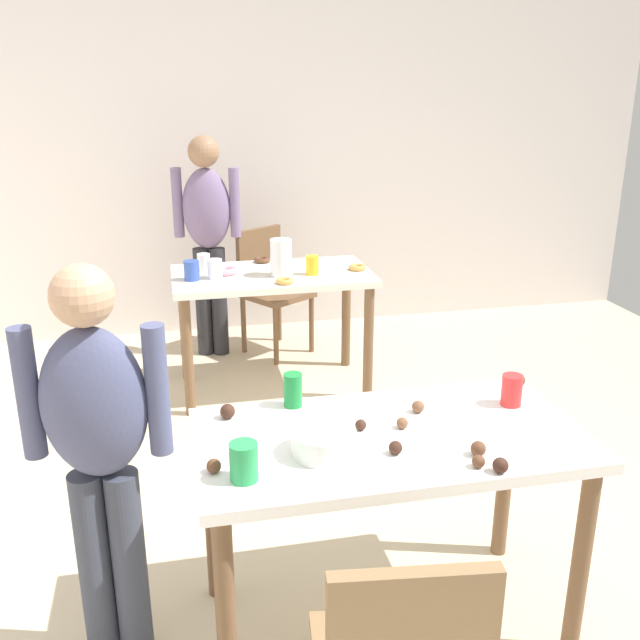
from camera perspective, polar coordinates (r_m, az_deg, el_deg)
ground_plane at (r=2.88m, az=1.78°, el=-21.18°), size 6.40×6.40×0.00m
wall_back at (r=5.39m, az=-6.56°, el=12.86°), size 6.40×0.10×2.60m
dining_table_near at (r=2.41m, az=5.59°, el=-11.36°), size 1.28×0.66×0.75m
dining_table_far at (r=4.29m, az=-3.85°, el=2.37°), size 1.19×0.66×0.75m
chair_far_table at (r=4.98m, az=-4.10°, el=3.01°), size 0.55×0.55×0.87m
person_girl_near at (r=2.29m, az=-17.42°, el=-9.28°), size 0.46×0.25×1.36m
person_adult_far at (r=4.85m, az=-9.05°, el=7.35°), size 0.45×0.26×1.51m
mixing_bowl at (r=2.22m, az=0.30°, el=-9.81°), size 0.20×0.20×0.08m
soda_can at (r=2.51m, az=-2.20°, el=-5.66°), size 0.07×0.07×0.12m
fork_near at (r=2.45m, az=14.54°, el=-8.42°), size 0.17×0.02×0.01m
cup_near_0 at (r=2.09m, az=-6.16°, el=-11.29°), size 0.08×0.08×0.12m
cup_near_1 at (r=2.61m, az=15.19°, el=-5.48°), size 0.07×0.07×0.11m
cake_ball_0 at (r=2.26m, az=12.63°, el=-10.08°), size 0.05×0.05×0.05m
cake_ball_1 at (r=2.39m, az=6.64°, el=-8.24°), size 0.04×0.04×0.04m
cake_ball_2 at (r=2.15m, az=-8.55°, el=-11.55°), size 0.04×0.04×0.04m
cake_ball_3 at (r=2.78m, az=15.74°, el=-4.71°), size 0.05×0.05×0.05m
cake_ball_4 at (r=2.36m, az=3.30°, el=-8.44°), size 0.04×0.04×0.04m
cake_ball_5 at (r=2.45m, az=-7.46°, el=-7.31°), size 0.05×0.05×0.05m
cake_ball_6 at (r=2.50m, az=7.90°, el=-6.93°), size 0.04×0.04×0.04m
cake_ball_7 at (r=2.19m, az=14.34°, el=-11.28°), size 0.05×0.05×0.05m
cake_ball_8 at (r=2.20m, az=12.65°, el=-11.06°), size 0.04×0.04×0.04m
cake_ball_9 at (r=2.23m, az=6.10°, el=-10.20°), size 0.04×0.04×0.04m
cake_ball_10 at (r=2.37m, az=1.15°, el=-8.32°), size 0.04×0.04×0.04m
pitcher_far at (r=4.17m, az=-3.16°, el=5.04°), size 0.13×0.13×0.22m
cup_far_0 at (r=4.14m, az=-10.30°, el=3.95°), size 0.09×0.09×0.11m
cup_far_1 at (r=4.34m, az=-9.35°, el=4.61°), size 0.08×0.08×0.10m
cup_far_2 at (r=4.20m, az=-0.63°, el=4.44°), size 0.08×0.08×0.11m
cup_far_3 at (r=4.16m, az=-8.47°, el=4.10°), size 0.09×0.09×0.11m
donut_far_0 at (r=4.02m, az=-2.86°, el=3.16°), size 0.10×0.10×0.03m
donut_far_1 at (r=4.26m, az=-7.54°, el=3.96°), size 0.14×0.14×0.04m
donut_far_2 at (r=4.32m, az=3.02°, el=4.26°), size 0.10×0.10×0.03m
donut_far_3 at (r=4.51m, az=-4.68°, el=4.85°), size 0.10×0.10×0.03m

